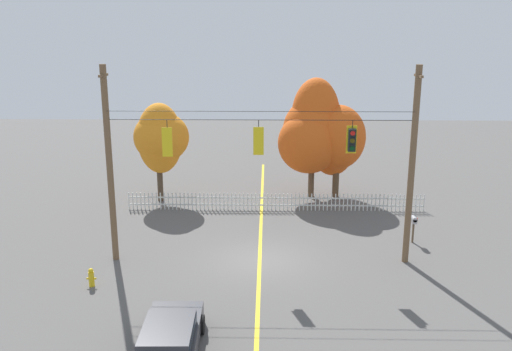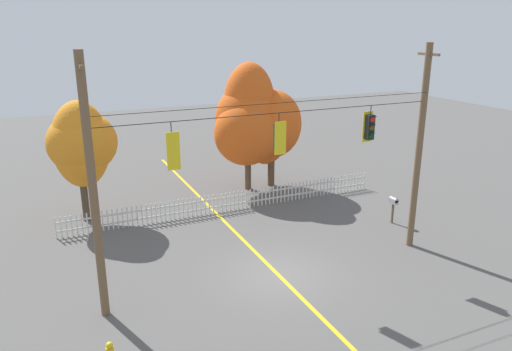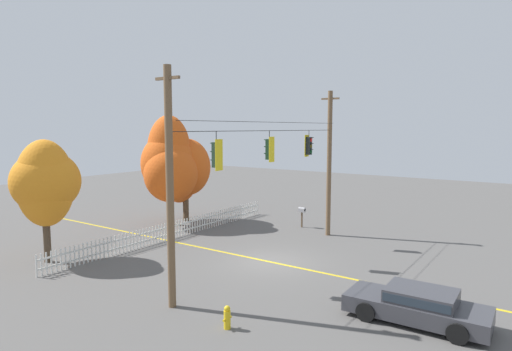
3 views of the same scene
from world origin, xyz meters
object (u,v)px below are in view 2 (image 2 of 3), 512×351
(autumn_maple_near_fence, at_px, (82,144))
(autumn_maple_mid, at_px, (248,120))
(autumn_oak_far_east, at_px, (270,127))
(traffic_signal_southbound_primary, at_px, (172,150))
(traffic_signal_northbound_primary, at_px, (279,137))
(roadside_mailbox, at_px, (393,202))
(traffic_signal_eastbound_side, at_px, (370,127))

(autumn_maple_near_fence, distance_m, autumn_maple_mid, 8.95)
(autumn_maple_mid, xyz_separation_m, autumn_oak_far_east, (1.40, 0.11, -0.53))
(traffic_signal_southbound_primary, bearing_deg, traffic_signal_northbound_primary, 0.01)
(roadside_mailbox, bearing_deg, autumn_maple_near_fence, 153.71)
(traffic_signal_eastbound_side, distance_m, autumn_maple_mid, 9.85)
(traffic_signal_eastbound_side, bearing_deg, traffic_signal_northbound_primary, -179.72)
(traffic_signal_eastbound_side, relative_size, autumn_maple_near_fence, 0.24)
(traffic_signal_northbound_primary, xyz_separation_m, autumn_maple_mid, (3.05, 9.74, -1.32))
(traffic_signal_eastbound_side, bearing_deg, autumn_oak_far_east, 86.66)
(traffic_signal_northbound_primary, xyz_separation_m, autumn_oak_far_east, (4.44, 9.85, -1.85))
(autumn_maple_near_fence, distance_m, autumn_oak_far_east, 10.35)
(traffic_signal_northbound_primary, xyz_separation_m, traffic_signal_eastbound_side, (3.87, 0.02, 0.03))
(traffic_signal_eastbound_side, distance_m, roadside_mailbox, 5.99)
(autumn_oak_far_east, bearing_deg, traffic_signal_northbound_primary, -114.28)
(traffic_signal_southbound_primary, xyz_separation_m, traffic_signal_northbound_primary, (3.80, 0.00, 0.06))
(traffic_signal_northbound_primary, distance_m, autumn_maple_mid, 10.29)
(traffic_signal_northbound_primary, relative_size, autumn_maple_mid, 0.20)
(traffic_signal_southbound_primary, xyz_separation_m, autumn_maple_mid, (6.84, 9.74, -1.26))
(traffic_signal_northbound_primary, bearing_deg, autumn_oak_far_east, 65.72)
(traffic_signal_southbound_primary, distance_m, autumn_oak_far_east, 12.96)
(autumn_maple_mid, height_order, autumn_oak_far_east, autumn_maple_mid)
(autumn_oak_far_east, relative_size, roadside_mailbox, 4.33)
(traffic_signal_eastbound_side, bearing_deg, autumn_maple_near_fence, 137.96)
(traffic_signal_southbound_primary, relative_size, autumn_maple_mid, 0.21)
(traffic_signal_southbound_primary, bearing_deg, autumn_maple_near_fence, 103.15)
(autumn_maple_near_fence, bearing_deg, autumn_oak_far_east, 5.91)
(traffic_signal_northbound_primary, height_order, autumn_maple_mid, autumn_maple_mid)
(autumn_maple_near_fence, relative_size, autumn_oak_far_east, 1.03)
(traffic_signal_eastbound_side, xyz_separation_m, autumn_oak_far_east, (0.57, 9.83, -1.88))
(traffic_signal_southbound_primary, relative_size, traffic_signal_eastbound_side, 1.09)
(autumn_maple_mid, bearing_deg, traffic_signal_southbound_primary, -125.08)
(traffic_signal_eastbound_side, xyz_separation_m, autumn_maple_near_fence, (-9.72, 8.76, -1.62))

